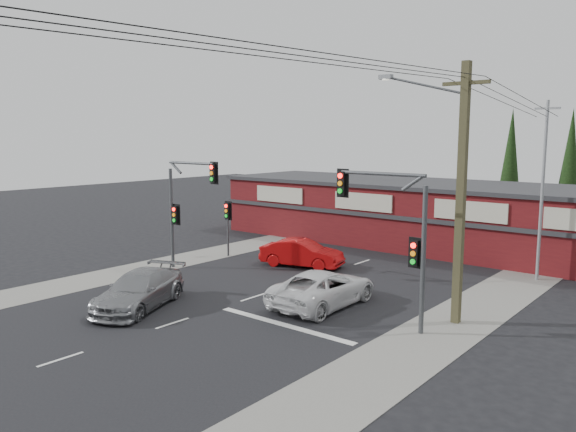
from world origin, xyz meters
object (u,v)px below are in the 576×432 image
Objects in this scene: silver_suv at (139,290)px; shop_building at (407,212)px; white_suv at (323,288)px; utility_pole at (458,185)px; red_sedan at (302,253)px.

shop_building reaches higher than silver_suv.
white_suv is 16.03m from shop_building.
utility_pole is (11.06, 6.70, 4.63)m from silver_suv.
red_sedan is at bearing -46.01° from white_suv.
red_sedan is (0.63, 10.42, -0.01)m from silver_suv.
red_sedan is (-5.20, 5.15, -0.01)m from white_suv.
red_sedan is 0.17× the size of shop_building.
utility_pole reaches higher than silver_suv.
shop_building is (1.70, 20.70, 1.36)m from silver_suv.
shop_building reaches higher than red_sedan.
utility_pole is (9.36, -14.00, 3.26)m from shop_building.
silver_suv is 13.73m from utility_pole.
silver_suv is at bearing -148.78° from utility_pole.
red_sedan is 0.46× the size of utility_pole.
utility_pole reaches higher than shop_building.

